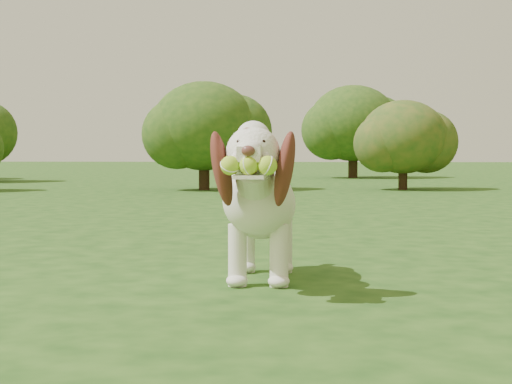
{
  "coord_description": "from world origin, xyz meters",
  "views": [
    {
      "loc": [
        -0.09,
        -4.21,
        0.61
      ],
      "look_at": [
        -0.36,
        -0.8,
        0.44
      ],
      "focal_mm": 55.0,
      "sensor_mm": 36.0,
      "label": 1
    }
  ],
  "objects": [
    {
      "name": "ground",
      "position": [
        0.0,
        0.0,
        0.0
      ],
      "size": [
        80.0,
        80.0,
        0.0
      ],
      "primitive_type": "plane",
      "color": "#1A3F12",
      "rests_on": "ground"
    },
    {
      "name": "shrub_i",
      "position": [
        0.7,
        13.83,
        1.24
      ],
      "size": [
        2.04,
        2.04,
        2.12
      ],
      "color": "#382314",
      "rests_on": "ground"
    },
    {
      "name": "dog",
      "position": [
        -0.36,
        -0.57,
        0.39
      ],
      "size": [
        0.4,
        1.13,
        0.74
      ],
      "rotation": [
        0.0,
        0.0,
        -0.01
      ],
      "color": "white",
      "rests_on": "ground"
    },
    {
      "name": "shrub_b",
      "position": [
        -1.88,
        8.03,
        1.0
      ],
      "size": [
        1.65,
        1.65,
        1.71
      ],
      "color": "#382314",
      "rests_on": "ground"
    },
    {
      "name": "shrub_c",
      "position": [
        1.25,
        8.37,
        0.84
      ],
      "size": [
        1.37,
        1.37,
        1.42
      ],
      "color": "#382314",
      "rests_on": "ground"
    }
  ]
}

